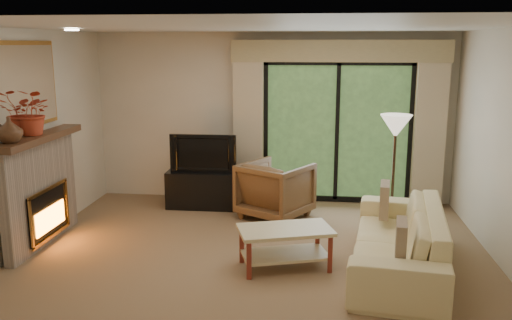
# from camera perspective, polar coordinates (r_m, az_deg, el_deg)

# --- Properties ---
(floor) EXTENTS (5.50, 5.50, 0.00)m
(floor) POSITION_cam_1_polar(r_m,az_deg,el_deg) (6.34, -0.32, -10.34)
(floor) COLOR #846748
(floor) RESTS_ON ground
(ceiling) EXTENTS (5.50, 5.50, 0.00)m
(ceiling) POSITION_cam_1_polar(r_m,az_deg,el_deg) (5.86, -0.35, 13.85)
(ceiling) COLOR silver
(ceiling) RESTS_ON ground
(wall_back) EXTENTS (5.00, 0.00, 5.00)m
(wall_back) POSITION_cam_1_polar(r_m,az_deg,el_deg) (8.42, 1.72, 4.46)
(wall_back) COLOR beige
(wall_back) RESTS_ON ground
(wall_front) EXTENTS (5.00, 0.00, 5.00)m
(wall_front) POSITION_cam_1_polar(r_m,az_deg,el_deg) (3.57, -5.17, -6.26)
(wall_front) COLOR beige
(wall_front) RESTS_ON ground
(wall_left) EXTENTS (0.00, 5.00, 5.00)m
(wall_left) POSITION_cam_1_polar(r_m,az_deg,el_deg) (6.86, -23.80, 1.66)
(wall_left) COLOR beige
(wall_left) RESTS_ON ground
(fireplace) EXTENTS (0.24, 1.70, 1.37)m
(fireplace) POSITION_cam_1_polar(r_m,az_deg,el_deg) (7.10, -21.73, -2.93)
(fireplace) COLOR gray
(fireplace) RESTS_ON floor
(mirror) EXTENTS (0.07, 1.45, 1.02)m
(mirror) POSITION_cam_1_polar(r_m,az_deg,el_deg) (6.94, -23.18, 7.25)
(mirror) COLOR gold
(mirror) RESTS_ON wall_left
(sliding_door) EXTENTS (2.26, 0.10, 2.16)m
(sliding_door) POSITION_cam_1_polar(r_m,az_deg,el_deg) (8.38, 8.52, 2.91)
(sliding_door) COLOR black
(sliding_door) RESTS_ON floor
(curtain_left) EXTENTS (0.45, 0.18, 2.35)m
(curtain_left) POSITION_cam_1_polar(r_m,az_deg,el_deg) (8.32, -0.79, 3.67)
(curtain_left) COLOR tan
(curtain_left) RESTS_ON floor
(curtain_right) EXTENTS (0.45, 0.18, 2.35)m
(curtain_right) POSITION_cam_1_polar(r_m,az_deg,el_deg) (8.41, 17.81, 3.19)
(curtain_right) COLOR tan
(curtain_right) RESTS_ON floor
(cornice) EXTENTS (3.20, 0.24, 0.32)m
(cornice) POSITION_cam_1_polar(r_m,az_deg,el_deg) (8.18, 8.81, 11.27)
(cornice) COLOR tan
(cornice) RESTS_ON wall_back
(media_console) EXTENTS (1.12, 0.51, 0.56)m
(media_console) POSITION_cam_1_polar(r_m,az_deg,el_deg) (8.23, -5.38, -3.03)
(media_console) COLOR black
(media_console) RESTS_ON floor
(tv) EXTENTS (0.99, 0.13, 0.57)m
(tv) POSITION_cam_1_polar(r_m,az_deg,el_deg) (8.10, -5.46, 0.81)
(tv) COLOR black
(tv) RESTS_ON media_console
(armchair) EXTENTS (1.18, 1.19, 0.80)m
(armchair) POSITION_cam_1_polar(r_m,az_deg,el_deg) (7.67, 2.06, -3.16)
(armchair) COLOR brown
(armchair) RESTS_ON floor
(sofa) EXTENTS (1.23, 2.48, 0.69)m
(sofa) POSITION_cam_1_polar(r_m,az_deg,el_deg) (6.16, 14.74, -7.98)
(sofa) COLOR beige
(sofa) RESTS_ON floor
(pillow_near) EXTENTS (0.15, 0.39, 0.38)m
(pillow_near) POSITION_cam_1_polar(r_m,az_deg,el_deg) (5.44, 15.02, -8.15)
(pillow_near) COLOR brown
(pillow_near) RESTS_ON sofa
(pillow_far) EXTENTS (0.16, 0.42, 0.41)m
(pillow_far) POSITION_cam_1_polar(r_m,az_deg,el_deg) (6.72, 13.37, -4.08)
(pillow_far) COLOR brown
(pillow_far) RESTS_ON sofa
(coffee_table) EXTENTS (1.13, 0.83, 0.45)m
(coffee_table) POSITION_cam_1_polar(r_m,az_deg,el_deg) (6.04, 3.08, -9.22)
(coffee_table) COLOR #CAB887
(coffee_table) RESTS_ON floor
(floor_lamp) EXTENTS (0.49, 0.49, 1.53)m
(floor_lamp) POSITION_cam_1_polar(r_m,az_deg,el_deg) (7.33, 14.26, -1.31)
(floor_lamp) COLOR beige
(floor_lamp) RESTS_ON floor
(vase) EXTENTS (0.32, 0.32, 0.29)m
(vase) POSITION_cam_1_polar(r_m,az_deg,el_deg) (6.44, -24.53, 2.90)
(vase) COLOR #4C301E
(vase) RESTS_ON fireplace
(branches) EXTENTS (0.51, 0.45, 0.54)m
(branches) POSITION_cam_1_polar(r_m,az_deg,el_deg) (6.86, -22.43, 4.65)
(branches) COLOR #B43C24
(branches) RESTS_ON fireplace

